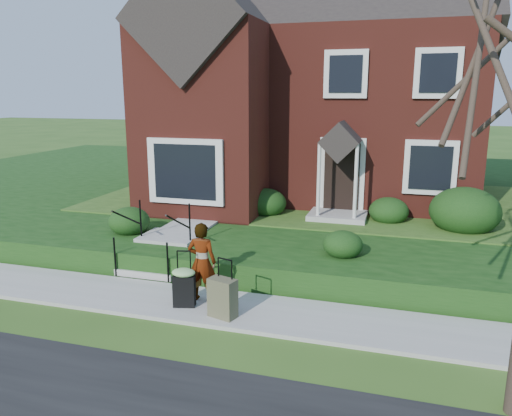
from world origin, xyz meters
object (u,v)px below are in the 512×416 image
at_px(front_steps, 162,249).
at_px(suitcase_black, 184,285).
at_px(suitcase_olive, 223,298).
at_px(woman, 202,262).

relative_size(front_steps, suitcase_black, 1.83).
bearing_deg(front_steps, suitcase_black, -53.38).
height_order(front_steps, suitcase_olive, front_steps).
height_order(woman, suitcase_olive, woman).
distance_m(woman, suitcase_black, 0.57).
height_order(front_steps, suitcase_black, front_steps).
height_order(suitcase_black, suitcase_olive, same).
relative_size(front_steps, suitcase_olive, 1.83).
distance_m(woman, suitcase_olive, 0.99).
relative_size(woman, suitcase_olive, 1.44).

